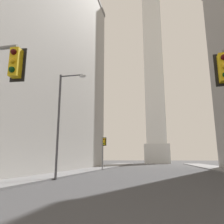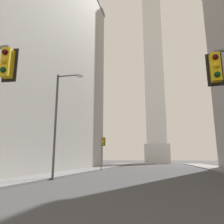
# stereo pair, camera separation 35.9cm
# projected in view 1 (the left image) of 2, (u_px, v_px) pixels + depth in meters

# --- Properties ---
(sidewalk_left) EXTENTS (5.00, 94.72, 0.15)m
(sidewalk_left) POSITION_uv_depth(u_px,v_px,m) (75.00, 171.00, 29.24)
(sidewalk_left) COLOR slate
(sidewalk_left) RESTS_ON ground_plane
(obelisk) EXTENTS (8.55, 8.55, 76.28)m
(obelisk) POSITION_uv_depth(u_px,v_px,m) (153.00, 65.00, 83.07)
(obelisk) COLOR silver
(obelisk) RESTS_ON ground_plane
(traffic_light_mid_left) EXTENTS (0.78, 0.51, 5.06)m
(traffic_light_mid_left) POSITION_uv_depth(u_px,v_px,m) (103.00, 148.00, 34.36)
(traffic_light_mid_left) COLOR slate
(traffic_light_mid_left) RESTS_ON ground_plane
(street_lamp) EXTENTS (2.53, 0.36, 9.19)m
(street_lamp) POSITION_uv_depth(u_px,v_px,m) (62.00, 114.00, 19.07)
(street_lamp) COLOR #4C4C51
(street_lamp) RESTS_ON ground_plane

